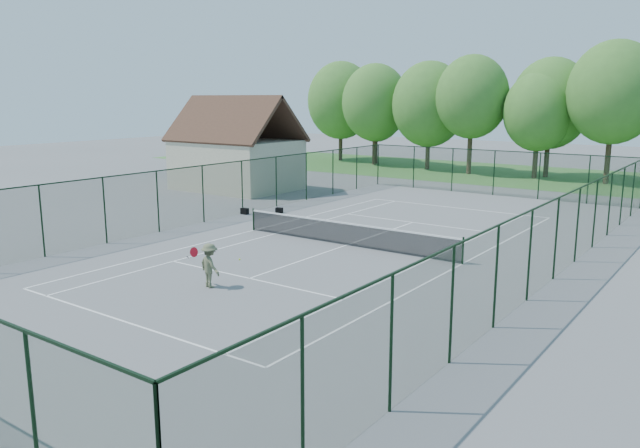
% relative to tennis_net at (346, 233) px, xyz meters
% --- Properties ---
extents(ground, '(140.00, 140.00, 0.00)m').
position_rel_tennis_net_xyz_m(ground, '(0.00, 0.00, -0.58)').
color(ground, slate).
rests_on(ground, ground).
extents(grass_far, '(80.00, 16.00, 0.01)m').
position_rel_tennis_net_xyz_m(grass_far, '(0.00, 30.00, -0.57)').
color(grass_far, '#488539').
rests_on(grass_far, ground).
extents(court_lines, '(11.05, 23.85, 0.01)m').
position_rel_tennis_net_xyz_m(court_lines, '(0.00, 0.00, -0.57)').
color(court_lines, white).
rests_on(court_lines, ground).
extents(tennis_net, '(11.08, 0.08, 1.10)m').
position_rel_tennis_net_xyz_m(tennis_net, '(0.00, 0.00, 0.00)').
color(tennis_net, black).
rests_on(tennis_net, ground).
extents(fence_enclosure, '(18.05, 36.05, 3.02)m').
position_rel_tennis_net_xyz_m(fence_enclosure, '(0.00, 0.00, 0.98)').
color(fence_enclosure, '#18321D').
rests_on(fence_enclosure, ground).
extents(utility_building, '(8.60, 6.27, 6.63)m').
position_rel_tennis_net_xyz_m(utility_building, '(-16.00, 10.00, 2.54)').
color(utility_building, beige).
rests_on(utility_building, ground).
extents(tree_line_far, '(39.40, 6.40, 9.70)m').
position_rel_tennis_net_xyz_m(tree_line_far, '(0.00, 30.00, 5.42)').
color(tree_line_far, '#473224').
rests_on(tree_line_far, ground).
extents(sports_bag_a, '(0.44, 0.27, 0.35)m').
position_rel_tennis_net_xyz_m(sports_bag_a, '(-8.82, 2.96, -0.40)').
color(sports_bag_a, black).
rests_on(sports_bag_a, ground).
extents(sports_bag_b, '(0.45, 0.34, 0.31)m').
position_rel_tennis_net_xyz_m(sports_bag_b, '(-7.46, 4.38, -0.42)').
color(sports_bag_b, black).
rests_on(sports_bag_b, ground).
extents(tennis_player, '(1.94, 0.93, 1.55)m').
position_rel_tennis_net_xyz_m(tennis_player, '(-0.40, -7.97, 0.20)').
color(tennis_player, '#5D6243').
rests_on(tennis_player, ground).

